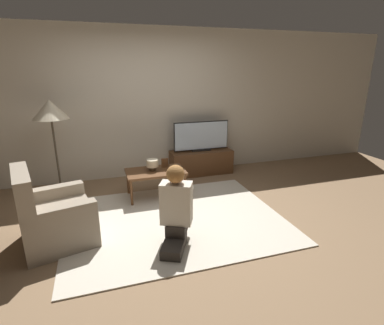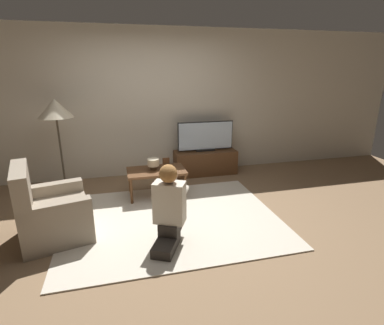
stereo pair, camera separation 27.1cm
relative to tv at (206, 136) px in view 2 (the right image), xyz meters
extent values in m
plane|color=#896B4C|center=(-0.94, -1.64, -0.72)|extent=(10.00, 10.00, 0.00)
cube|color=beige|center=(-0.94, 0.29, 0.58)|extent=(10.00, 0.06, 2.60)
cube|color=beige|center=(-0.94, -1.64, -0.71)|extent=(2.77, 2.17, 0.02)
cube|color=brown|center=(0.00, 0.00, -0.50)|extent=(1.15, 0.41, 0.44)
cube|color=black|center=(0.00, 0.00, -0.26)|extent=(0.35, 0.08, 0.04)
cube|color=black|center=(0.00, 0.00, 0.01)|extent=(1.04, 0.03, 0.52)
cube|color=silver|center=(0.00, 0.00, 0.01)|extent=(1.01, 0.04, 0.49)
cube|color=brown|center=(-1.03, -0.81, -0.31)|extent=(0.88, 0.53, 0.04)
cylinder|color=brown|center=(-1.43, -1.04, -0.53)|extent=(0.04, 0.04, 0.39)
cylinder|color=brown|center=(-0.62, -1.04, -0.53)|extent=(0.04, 0.04, 0.39)
cylinder|color=brown|center=(-1.43, -0.58, -0.53)|extent=(0.04, 0.04, 0.39)
cylinder|color=brown|center=(-0.62, -0.58, -0.53)|extent=(0.04, 0.04, 0.39)
cylinder|color=#4C4233|center=(-2.44, -0.27, -0.71)|extent=(0.28, 0.28, 0.03)
cylinder|color=#4C4233|center=(-2.44, -0.27, 0.01)|extent=(0.03, 0.03, 1.41)
cone|color=beige|center=(-2.44, -0.27, 0.62)|extent=(0.51, 0.51, 0.28)
cube|color=gray|center=(-2.33, -1.72, -0.51)|extent=(0.90, 0.92, 0.42)
cube|color=gray|center=(-2.61, -1.78, -0.06)|extent=(0.34, 0.78, 0.48)
cube|color=gray|center=(-2.26, -2.02, -0.44)|extent=(0.75, 0.31, 0.56)
cube|color=gray|center=(-2.41, -1.41, -0.44)|extent=(0.75, 0.31, 0.56)
cube|color=#332D28|center=(-1.13, -2.32, -0.65)|extent=(0.39, 0.48, 0.11)
cube|color=#332D28|center=(-1.06, -2.17, -0.53)|extent=(0.30, 0.31, 0.14)
cube|color=beige|center=(-1.06, -2.17, -0.22)|extent=(0.39, 0.33, 0.47)
sphere|color=tan|center=(-1.06, -2.17, 0.11)|extent=(0.19, 0.19, 0.19)
sphere|color=#9E6B38|center=(-1.07, -2.19, 0.13)|extent=(0.20, 0.20, 0.20)
cube|color=black|center=(-0.90, -1.83, -0.20)|extent=(0.13, 0.10, 0.04)
cylinder|color=beige|center=(-0.86, -1.99, -0.20)|extent=(0.19, 0.30, 0.07)
cylinder|color=beige|center=(-1.04, -1.90, -0.20)|extent=(0.19, 0.30, 0.07)
cube|color=brown|center=(-0.86, -0.70, -0.22)|extent=(0.11, 0.01, 0.15)
cylinder|color=#4C3823|center=(-1.06, -0.78, -0.27)|extent=(0.10, 0.10, 0.06)
cylinder|color=beige|center=(-1.06, -0.78, -0.18)|extent=(0.18, 0.18, 0.11)
camera|label=1|loc=(-1.82, -5.07, 1.20)|focal=28.00mm
camera|label=2|loc=(-1.56, -5.15, 1.20)|focal=28.00mm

